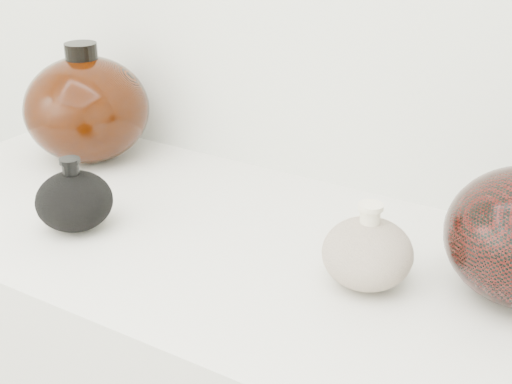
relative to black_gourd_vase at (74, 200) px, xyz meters
The scene contains 3 objects.
black_gourd_vase is the anchor object (origin of this frame).
cream_gourd_vase 0.43m from the black_gourd_vase, 10.60° to the left, with size 0.13×0.13×0.11m.
left_round_pot 0.28m from the black_gourd_vase, 129.30° to the left, with size 0.23×0.23×0.21m.
Camera 1 is at (0.48, 0.22, 1.38)m, focal length 50.00 mm.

